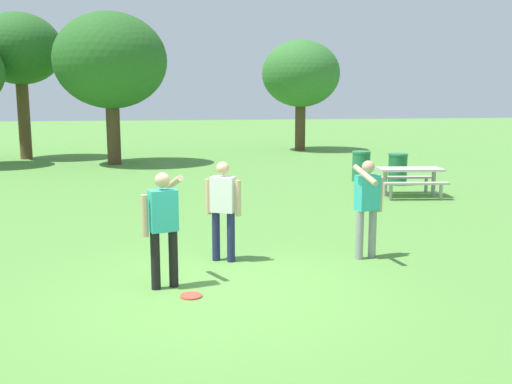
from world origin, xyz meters
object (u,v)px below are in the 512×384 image
person_thrower (368,202)px  person_catcher (163,221)px  person_bystander (223,205)px  frisbee (191,296)px  tree_far_right (20,50)px  tree_slender_mid (111,61)px  trash_can_further_along (361,166)px  tree_back_left (301,74)px  trash_can_beside_table (398,169)px  picnic_table_near (410,176)px

person_thrower → person_catcher: size_ratio=1.00×
person_bystander → frisbee: (-0.65, -1.62, -0.93)m
tree_far_right → tree_slender_mid: (3.90, -2.79, -0.58)m
trash_can_further_along → tree_slender_mid: size_ratio=0.16×
person_bystander → frisbee: person_bystander is taller
person_bystander → tree_far_right: bearing=110.6°
person_thrower → person_bystander: 2.37m
tree_back_left → trash_can_further_along: bearing=-94.4°
person_thrower → tree_far_right: size_ratio=0.26×
trash_can_further_along → trash_can_beside_table: bearing=-47.2°
tree_far_right → trash_can_beside_table: bearing=-37.9°
person_catcher → tree_far_right: (-5.47, 18.37, 3.66)m
person_bystander → frisbee: bearing=-111.9°
person_catcher → tree_far_right: size_ratio=0.26×
person_bystander → trash_can_further_along: (5.47, 8.18, -0.46)m
tree_slender_mid → person_bystander: bearing=-79.9°
picnic_table_near → person_thrower: bearing=-121.4°
person_bystander → trash_can_further_along: person_bystander is taller
person_thrower → picnic_table_near: size_ratio=0.87×
trash_can_further_along → tree_back_left: tree_back_left is taller
person_thrower → frisbee: (-3.01, -1.35, -0.95)m
tree_slender_mid → tree_back_left: (8.86, 4.53, -0.26)m
person_thrower → trash_can_beside_table: 8.54m
picnic_table_near → trash_can_beside_table: bearing=74.3°
person_bystander → tree_back_left: (6.31, 18.94, 2.83)m
frisbee → tree_slender_mid: (-1.91, 16.03, 4.02)m
trash_can_further_along → person_catcher: bearing=-124.6°
tree_far_right → tree_back_left: bearing=7.8°
person_bystander → trash_can_further_along: size_ratio=1.71×
picnic_table_near → person_bystander: bearing=-137.5°
trash_can_beside_table → tree_back_left: tree_back_left is taller
person_catcher → frisbee: (0.34, -0.45, -0.95)m
person_thrower → trash_can_further_along: 9.03m
person_thrower → person_catcher: bearing=-165.1°
tree_far_right → tree_slender_mid: size_ratio=1.04×
trash_can_beside_table → tree_far_right: bearing=142.1°
picnic_table_near → tree_back_left: (0.57, 13.69, 3.21)m
person_bystander → picnic_table_near: (5.74, 5.25, -0.38)m
frisbee → tree_back_left: bearing=71.3°
tree_back_left → trash_can_beside_table: bearing=-90.0°
person_thrower → trash_can_beside_table: person_thrower is taller
person_catcher → tree_back_left: 21.57m
person_catcher → trash_can_beside_table: 11.17m
trash_can_further_along → tree_back_left: size_ratio=0.18×
frisbee → picnic_table_near: size_ratio=0.16×
tree_far_right → trash_can_further_along: bearing=-37.1°
person_catcher → picnic_table_near: size_ratio=0.87×
person_bystander → trash_can_further_along: bearing=56.2°
person_catcher → tree_far_right: tree_far_right is taller
trash_can_further_along → tree_back_left: bearing=85.6°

